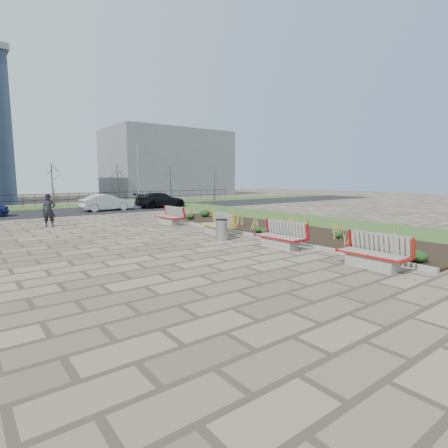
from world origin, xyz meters
TOP-DOWN VIEW (x-y plane):
  - ground at (0.00, 0.00)m, footprint 120.00×120.00m
  - planting_bed at (6.25, 5.00)m, footprint 4.50×18.00m
  - planting_curb at (3.92, 5.00)m, footprint 0.16×18.00m
  - grass_verge_near at (11.00, 5.00)m, footprint 5.00×38.00m
  - grass_verge_far at (0.00, 28.00)m, footprint 80.00×5.00m
  - road at (0.00, 22.00)m, footprint 80.00×7.00m
  - bench_a at (3.00, -2.48)m, footprint 0.91×2.10m
  - bench_b at (3.00, 1.38)m, footprint 0.98×2.13m
  - bench_c at (3.00, 5.59)m, footprint 1.17×2.20m
  - bench_d at (3.00, 10.35)m, footprint 1.00×2.14m
  - litter_bin at (2.22, 4.12)m, footprint 0.51×0.51m
  - pedestrian at (-2.90, 13.38)m, footprint 0.78×0.64m
  - car_silver at (2.98, 21.05)m, footprint 4.21×1.60m
  - car_black at (8.06, 21.23)m, footprint 4.73×1.94m
  - tree_c at (0.00, 26.50)m, footprint 1.40×1.40m
  - tree_d at (6.00, 26.50)m, footprint 1.40×1.40m
  - tree_e at (12.00, 26.50)m, footprint 1.40×1.40m
  - tree_f at (18.00, 26.50)m, footprint 1.40×1.40m
  - lamp_east at (8.00, 26.00)m, footprint 0.24×0.60m
  - railing_fence at (0.00, 29.50)m, footprint 44.00×0.10m
  - building_grey at (20.00, 42.00)m, footprint 18.00×12.00m

SIDE VIEW (x-z plane):
  - ground at x=0.00m, z-range 0.00..0.00m
  - road at x=0.00m, z-range 0.00..0.02m
  - grass_verge_near at x=11.00m, z-range 0.00..0.04m
  - grass_verge_far at x=0.00m, z-range 0.00..0.04m
  - planting_bed at x=6.25m, z-range 0.00..0.10m
  - planting_curb at x=3.92m, z-range 0.00..0.15m
  - litter_bin at x=2.22m, z-range 0.00..0.92m
  - bench_a at x=3.00m, z-range 0.00..1.00m
  - bench_b at x=3.00m, z-range 0.00..1.00m
  - bench_c at x=3.00m, z-range 0.00..1.00m
  - bench_d at x=3.00m, z-range 0.00..1.00m
  - railing_fence at x=0.00m, z-range 0.04..1.24m
  - car_silver at x=2.98m, z-range 0.02..1.39m
  - car_black at x=8.06m, z-range 0.02..1.39m
  - pedestrian at x=-2.90m, z-range 0.00..1.86m
  - tree_c at x=0.00m, z-range 0.04..4.04m
  - tree_d at x=6.00m, z-range 0.04..4.04m
  - tree_e at x=12.00m, z-range 0.04..4.04m
  - tree_f at x=18.00m, z-range 0.04..4.04m
  - lamp_east at x=8.00m, z-range 0.04..6.04m
  - building_grey at x=20.00m, z-range 0.00..10.00m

